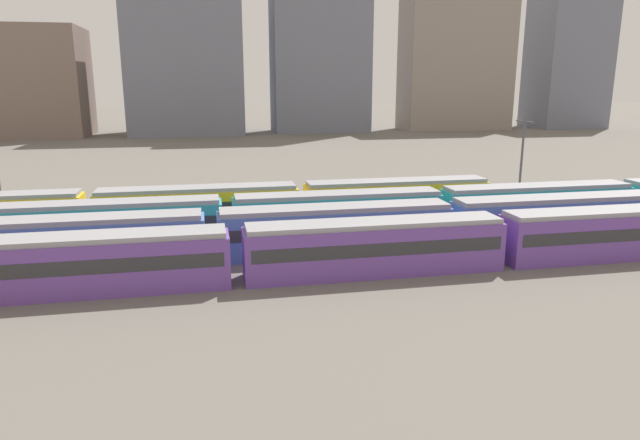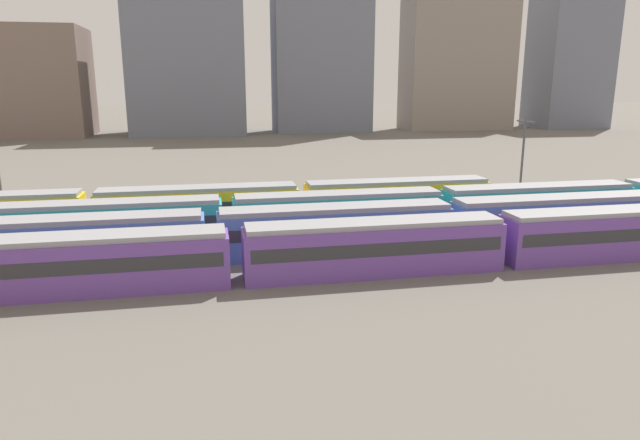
% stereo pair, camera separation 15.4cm
% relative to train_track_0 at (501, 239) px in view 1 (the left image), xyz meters
% --- Properties ---
extents(ground_plane, '(600.00, 600.00, 0.00)m').
position_rel_train_track_0_xyz_m(ground_plane, '(-31.03, 7.80, -1.90)').
color(ground_plane, '#666059').
extents(train_track_0, '(74.70, 3.06, 3.75)m').
position_rel_train_track_0_xyz_m(train_track_0, '(0.00, 0.00, 0.00)').
color(train_track_0, '#6B429E').
rests_on(train_track_0, ground_plane).
extents(train_track_1, '(93.60, 3.06, 3.75)m').
position_rel_train_track_0_xyz_m(train_track_1, '(7.91, 5.20, 0.00)').
color(train_track_1, '#4C70BC').
rests_on(train_track_1, ground_plane).
extents(train_track_2, '(74.70, 3.06, 3.75)m').
position_rel_train_track_0_xyz_m(train_track_2, '(-0.13, 10.40, 0.00)').
color(train_track_2, teal).
rests_on(train_track_2, ground_plane).
extents(train_track_3, '(55.80, 3.06, 3.75)m').
position_rel_train_track_0_xyz_m(train_track_3, '(-21.40, 15.60, -0.00)').
color(train_track_3, yellow).
rests_on(train_track_3, ground_plane).
extents(catenary_pole_3, '(0.24, 3.20, 9.53)m').
position_rel_train_track_0_xyz_m(catenary_pole_3, '(12.25, 18.41, 3.40)').
color(catenary_pole_3, '#4C4C51').
rests_on(catenary_pole_3, ground_plane).
extents(distant_building_1, '(20.58, 20.45, 25.83)m').
position_rel_train_track_0_xyz_m(distant_building_1, '(-58.72, 115.36, 11.01)').
color(distant_building_1, '#7A665B').
rests_on(distant_building_1, ground_plane).
extents(distant_building_2, '(27.85, 21.95, 35.79)m').
position_rel_train_track_0_xyz_m(distant_building_2, '(-24.63, 115.36, 15.99)').
color(distant_building_2, slate).
rests_on(distant_building_2, ground_plane).
extents(distant_building_3, '(25.08, 13.44, 52.88)m').
position_rel_train_track_0_xyz_m(distant_building_3, '(10.04, 115.36, 24.54)').
color(distant_building_3, slate).
rests_on(distant_building_3, ground_plane).
extents(distant_building_4, '(29.69, 12.74, 34.81)m').
position_rel_train_track_0_xyz_m(distant_building_4, '(48.40, 115.36, 15.50)').
color(distant_building_4, gray).
rests_on(distant_building_4, ground_plane).
extents(distant_building_5, '(19.74, 15.57, 37.39)m').
position_rel_train_track_0_xyz_m(distant_building_5, '(82.91, 115.36, 16.79)').
color(distant_building_5, slate).
rests_on(distant_building_5, ground_plane).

